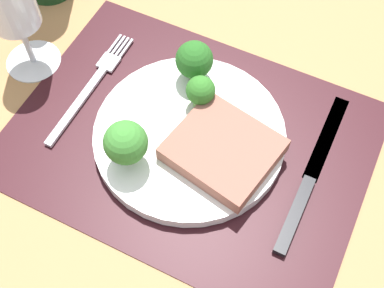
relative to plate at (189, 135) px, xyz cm
name	(u,v)px	position (x,y,z in cm)	size (l,w,h in cm)	color
ground_plane	(190,146)	(0.00, 0.00, -2.60)	(140.00, 110.00, 3.00)	#996D42
placemat	(189,139)	(0.00, 0.00, -0.95)	(42.89, 31.85, 0.30)	black
plate	(189,135)	(0.00, 0.00, 0.00)	(23.11, 23.11, 1.60)	white
steak	(223,149)	(4.82, -1.02, 1.85)	(11.50, 10.31, 2.10)	#8C5647
broccoli_near_steak	(201,91)	(-0.57, 4.18, 3.48)	(3.56, 3.56, 4.66)	#6B994C
broccoli_near_fork	(126,143)	(-4.51, -6.49, 4.70)	(4.98, 4.98, 6.46)	#6B994C
broccoli_front_edge	(194,60)	(-3.11, 7.69, 4.08)	(4.68, 4.68, 5.69)	#6B994C
fork	(91,86)	(-14.90, 1.42, -0.55)	(2.40, 19.20, 0.50)	silver
knife	(308,183)	(15.00, 0.53, -0.50)	(1.80, 23.00, 0.80)	black
wine_glass	(12,8)	(-24.31, 1.84, 8.73)	(7.31, 7.31, 14.46)	silver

